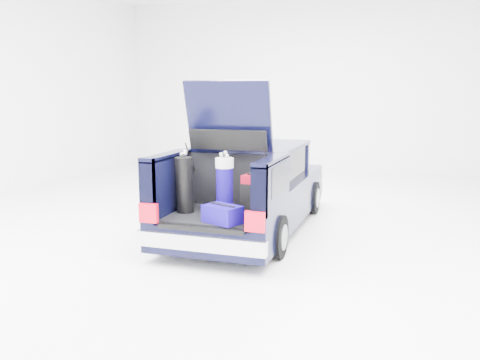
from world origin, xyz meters
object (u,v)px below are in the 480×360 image
(car, at_px, (251,189))
(black_golf_bag, at_px, (185,185))
(red_suitcase, at_px, (255,194))
(blue_golf_bag, at_px, (225,184))
(blue_duffel, at_px, (223,214))

(car, relative_size, black_golf_bag, 5.21)
(car, distance_m, black_golf_bag, 1.73)
(red_suitcase, bearing_deg, black_golf_bag, -154.62)
(red_suitcase, relative_size, black_golf_bag, 0.64)
(car, relative_size, blue_golf_bag, 5.27)
(red_suitcase, bearing_deg, blue_duffel, -100.87)
(blue_golf_bag, distance_m, blue_duffel, 0.71)
(blue_duffel, bearing_deg, car, 118.98)
(black_golf_bag, bearing_deg, blue_duffel, -12.11)
(red_suitcase, relative_size, blue_duffel, 1.01)
(black_golf_bag, height_order, blue_duffel, black_golf_bag)
(red_suitcase, distance_m, blue_golf_bag, 0.46)
(red_suitcase, distance_m, black_golf_bag, 1.01)
(blue_golf_bag, bearing_deg, blue_duffel, -70.63)
(black_golf_bag, distance_m, blue_duffel, 0.86)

